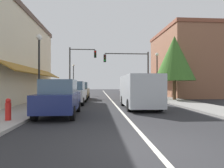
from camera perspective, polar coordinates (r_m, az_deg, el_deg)
ground_plane at (r=22.64m, az=-0.82°, el=-4.01°), size 80.00×80.00×0.00m
sidewalk_left at (r=22.97m, az=-14.68°, el=-3.80°), size 2.60×56.00×0.12m
sidewalk_right at (r=23.61m, az=12.65°, el=-3.71°), size 2.60×56.00×0.12m
lane_center_stripe at (r=22.64m, az=-0.82°, el=-4.01°), size 0.14×52.00×0.01m
storefront_left_block at (r=18.34m, az=-28.93°, el=6.68°), size 5.63×14.20×7.41m
storefront_right_block at (r=26.91m, az=19.30°, el=5.55°), size 6.42×10.20×8.38m
parked_car_nearest_left at (r=10.01m, az=-14.96°, el=-3.90°), size 1.80×4.11×1.77m
parked_car_second_left at (r=15.69m, az=-10.93°, el=-2.53°), size 1.86×4.14×1.77m
parked_car_third_left at (r=20.61m, az=-9.18°, el=-1.95°), size 1.80×4.11×1.77m
van_in_lane at (r=12.87m, az=7.87°, el=-1.86°), size 2.05×5.20×2.12m
traffic_signal_mast_arm at (r=23.93m, az=5.90°, el=5.28°), size 5.51×0.50×5.49m
traffic_signal_left_corner at (r=25.14m, az=-9.74°, el=5.69°), size 3.42×0.50×6.20m
street_lamp_left_near at (r=13.24m, az=-20.37°, el=6.93°), size 0.36×0.36×4.68m
street_lamp_right_mid at (r=21.89m, az=12.92°, el=4.58°), size 0.36×0.36×4.97m
street_lamp_left_far at (r=29.71m, az=-11.10°, el=2.90°), size 0.36×0.36×4.57m
tree_right_near at (r=19.44m, az=17.63°, el=7.11°), size 3.80×3.80×6.08m
fire_hydrant at (r=8.85m, az=-27.86°, el=-6.52°), size 0.22×0.22×0.87m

